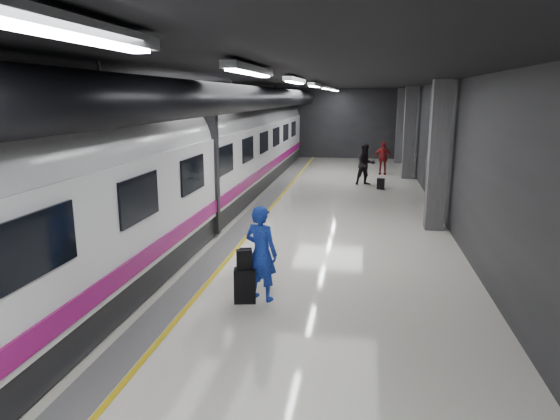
{
  "coord_description": "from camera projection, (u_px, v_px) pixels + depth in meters",
  "views": [
    {
      "loc": [
        2.3,
        -13.57,
        4.0
      ],
      "look_at": [
        0.41,
        -2.14,
        1.36
      ],
      "focal_mm": 32.0,
      "sensor_mm": 36.0,
      "label": 1
    }
  ],
  "objects": [
    {
      "name": "ground",
      "position": [
        278.0,
        239.0,
        14.31
      ],
      "size": [
        40.0,
        40.0,
        0.0
      ],
      "primitive_type": "plane",
      "color": "silver",
      "rests_on": "ground"
    },
    {
      "name": "train",
      "position": [
        167.0,
        165.0,
        14.37
      ],
      "size": [
        3.05,
        38.0,
        4.05
      ],
      "color": "black",
      "rests_on": "ground"
    },
    {
      "name": "platform_hall",
      "position": [
        274.0,
        113.0,
        14.49
      ],
      "size": [
        10.02,
        40.02,
        4.51
      ],
      "color": "black",
      "rests_on": "ground"
    },
    {
      "name": "suitcase_main",
      "position": [
        245.0,
        286.0,
        9.88
      ],
      "size": [
        0.47,
        0.35,
        0.69
      ],
      "primitive_type": "cube",
      "rotation": [
        0.0,
        0.0,
        0.2
      ],
      "color": "black",
      "rests_on": "ground"
    },
    {
      "name": "traveler_main",
      "position": [
        261.0,
        253.0,
        9.89
      ],
      "size": [
        0.83,
        0.69,
        1.94
      ],
      "primitive_type": "imported",
      "rotation": [
        0.0,
        0.0,
        2.77
      ],
      "color": "blue",
      "rests_on": "ground"
    },
    {
      "name": "suitcase_far",
      "position": [
        381.0,
        184.0,
        22.05
      ],
      "size": [
        0.35,
        0.26,
        0.48
      ],
      "primitive_type": "cube",
      "rotation": [
        0.0,
        0.0,
        -0.15
      ],
      "color": "black",
      "rests_on": "ground"
    },
    {
      "name": "traveler_far_a",
      "position": [
        366.0,
        164.0,
        23.01
      ],
      "size": [
        1.13,
        1.01,
        1.9
      ],
      "primitive_type": "imported",
      "rotation": [
        0.0,
        0.0,
        0.38
      ],
      "color": "black",
      "rests_on": "ground"
    },
    {
      "name": "traveler_far_b",
      "position": [
        383.0,
        158.0,
        26.17
      ],
      "size": [
        1.03,
        0.48,
        1.72
      ],
      "primitive_type": "imported",
      "rotation": [
        0.0,
        0.0,
        -0.06
      ],
      "color": "maroon",
      "rests_on": "ground"
    },
    {
      "name": "shoulder_bag",
      "position": [
        244.0,
        259.0,
        9.77
      ],
      "size": [
        0.33,
        0.26,
        0.39
      ],
      "primitive_type": "cube",
      "rotation": [
        0.0,
        0.0,
        0.41
      ],
      "color": "black",
      "rests_on": "suitcase_main"
    }
  ]
}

